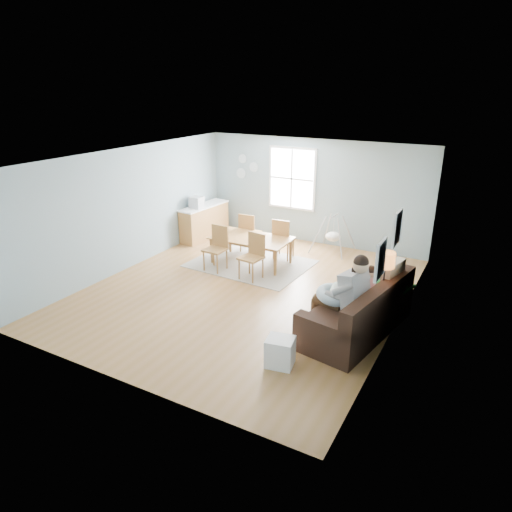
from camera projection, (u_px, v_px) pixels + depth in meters
The scene contains 22 objects.
room at pixel (246, 173), 8.50m from camera, with size 8.40×9.40×3.90m.
window at pixel (292, 179), 11.88m from camera, with size 1.32×0.08×1.62m.
pictures at pixel (389, 243), 6.51m from camera, with size 0.05×1.34×0.74m.
wall_plates at pixel (246, 167), 12.46m from camera, with size 0.67×0.02×0.66m.
sofa at pixel (360, 315), 7.67m from camera, with size 1.42×2.49×0.95m.
green_throw at pixel (377, 284), 8.20m from camera, with size 1.07×0.89×0.04m, color #16601C.
beige_pillow at pixel (392, 278), 7.78m from camera, with size 0.16×0.58×0.58m, color tan.
father at pixel (345, 293), 7.34m from camera, with size 1.15×0.69×1.54m.
nursing_pillow at pixel (334, 295), 7.48m from camera, with size 0.61×0.61×0.17m, color #C6E8F8.
infant at pixel (336, 289), 7.48m from camera, with size 0.20×0.43×0.15m.
toddler at pixel (364, 284), 7.72m from camera, with size 0.60×0.34×0.90m.
floor_lamp at pixel (385, 267), 7.41m from camera, with size 0.29×0.29×1.44m.
storage_cube at pixel (279, 352), 6.82m from camera, with size 0.46×0.43×0.45m.
rug at pixel (251, 263), 10.73m from camera, with size 2.64×2.01×0.01m, color gray.
dining_table at pixel (251, 251), 10.62m from camera, with size 1.83×1.02×0.64m, color olive.
chair_sw at pixel (217, 245), 10.25m from camera, with size 0.48×0.48×1.01m.
chair_se at pixel (254, 253), 9.78m from camera, with size 0.51×0.51×1.00m.
chair_nw at pixel (249, 230), 11.28m from camera, with size 0.47×0.47×1.00m.
chair_ne at pixel (282, 236), 10.81m from camera, with size 0.48×0.48×1.01m.
counter at pixel (205, 221), 12.39m from camera, with size 0.59×1.66×0.91m.
monitor at pixel (197, 202), 11.93m from camera, with size 0.32×0.30×0.30m.
baby_swing at pixel (333, 236), 11.35m from camera, with size 0.97×0.98×0.94m.
Camera 1 is at (4.25, -7.36, 4.00)m, focal length 32.00 mm.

